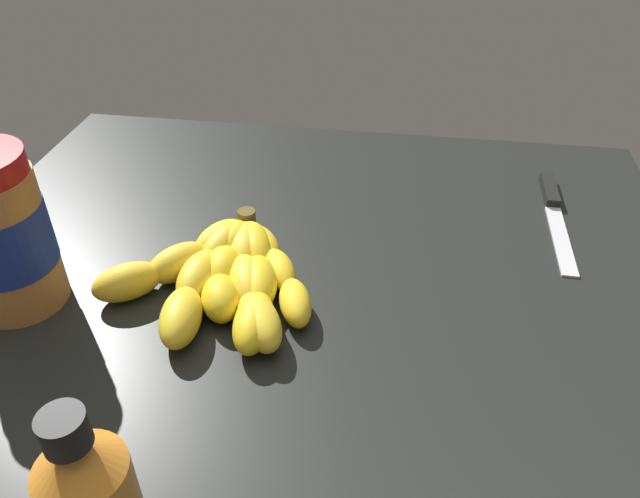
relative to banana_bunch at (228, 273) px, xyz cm
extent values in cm
cube|color=black|center=(-7.37, 1.04, -3.60)|extent=(81.09, 78.24, 3.58)
ellipsoid|color=yellow|center=(2.37, -5.42, 0.03)|extent=(6.49, 7.83, 3.69)
ellipsoid|color=yellow|center=(5.46, -0.88, 0.03)|extent=(7.29, 7.64, 3.69)
ellipsoid|color=yellow|center=(9.46, 2.88, 0.03)|extent=(7.73, 7.10, 3.69)
ellipsoid|color=yellow|center=(1.65, -4.85, 0.07)|extent=(5.73, 8.28, 3.76)
ellipsoid|color=yellow|center=(2.72, 1.04, 0.07)|extent=(4.31, 7.78, 3.76)
ellipsoid|color=yellow|center=(2.53, 7.02, 0.07)|extent=(4.75, 7.97, 3.76)
ellipsoid|color=yellow|center=(0.75, -5.35, 0.04)|extent=(4.26, 6.21, 3.71)
ellipsoid|color=yellow|center=(0.71, -0.67, 0.04)|extent=(4.37, 6.27, 3.71)
ellipsoid|color=yellow|center=(-0.34, 3.88, 0.04)|extent=(5.43, 6.77, 3.71)
ellipsoid|color=yellow|center=(-0.52, -4.75, 0.02)|extent=(5.09, 8.13, 3.67)
ellipsoid|color=yellow|center=(-2.17, 1.04, 0.02)|extent=(6.07, 8.35, 3.67)
ellipsoid|color=yellow|center=(-4.70, 6.50, 0.02)|extent=(6.90, 8.38, 3.67)
ellipsoid|color=yellow|center=(-1.43, -5.03, 0.02)|extent=(6.38, 8.40, 3.65)
ellipsoid|color=yellow|center=(-3.35, 0.69, 0.02)|extent=(5.31, 8.21, 3.65)
ellipsoid|color=yellow|center=(-4.22, 6.66, 0.02)|extent=(4.08, 7.77, 3.65)
ellipsoid|color=yellow|center=(-2.08, -5.94, -0.31)|extent=(6.27, 6.92, 2.99)
ellipsoid|color=yellow|center=(-4.84, -1.63, -0.31)|extent=(5.66, 7.07, 2.99)
ellipsoid|color=yellow|center=(-6.88, 3.07, -0.31)|extent=(4.90, 7.04, 2.99)
cylinder|color=brown|center=(0.38, -9.18, -0.01)|extent=(2.00, 2.00, 3.00)
cylinder|color=#B27238|center=(19.84, 4.88, 5.16)|extent=(8.93, 8.93, 13.95)
cylinder|color=navy|center=(19.84, 4.88, 5.86)|extent=(9.11, 9.11, 6.28)
cone|color=orange|center=(0.73, 27.24, 8.09)|extent=(5.69, 5.69, 2.44)
cylinder|color=black|center=(0.73, 27.24, 10.44)|extent=(2.75, 2.75, 2.26)
cube|color=silver|center=(-34.74, -13.43, -1.51)|extent=(1.98, 13.40, 0.50)
cube|color=black|center=(-34.88, -23.62, -1.21)|extent=(1.69, 7.02, 1.20)
camera|label=1|loc=(-16.23, 45.75, 38.23)|focal=34.19mm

